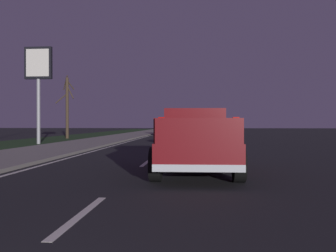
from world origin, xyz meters
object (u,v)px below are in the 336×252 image
pickup_truck (195,140)px  gas_price_sign (38,71)px  sedan_tan (167,129)px  sedan_blue (194,133)px  bare_tree_far (67,106)px

pickup_truck → gas_price_sign: bearing=41.7°
sedan_tan → pickup_truck: bearing=-173.6°
sedan_blue → gas_price_sign: bearing=82.9°
pickup_truck → gas_price_sign: (12.02, 10.72, 4.08)m
gas_price_sign → bare_tree_far: size_ratio=1.12×
gas_price_sign → bare_tree_far: 8.63m
sedan_tan → gas_price_sign: (-17.77, 7.40, 4.20)m
pickup_truck → bare_tree_far: bearing=30.4°
pickup_truck → bare_tree_far: (20.34, 11.95, 2.12)m
sedan_tan → bare_tree_far: bearing=137.6°
sedan_blue → bare_tree_far: (9.64, 11.87, 2.25)m
sedan_tan → gas_price_sign: gas_price_sign is taller
sedan_tan → bare_tree_far: (-9.45, 8.63, 2.25)m
sedan_tan → gas_price_sign: size_ratio=0.67×
sedan_blue → gas_price_sign: (1.32, 10.64, 4.20)m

